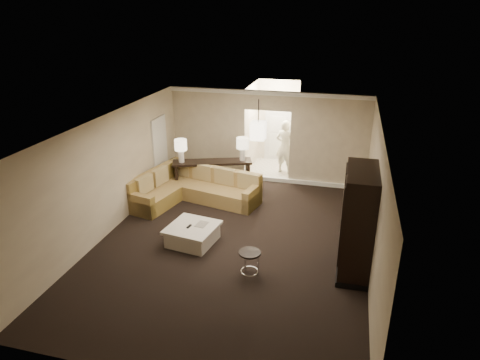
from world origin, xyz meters
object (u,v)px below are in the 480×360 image
(sectional_sofa, at_px, (191,189))
(armoire, at_px, (357,224))
(coffee_table, at_px, (193,234))
(drink_table, at_px, (250,259))
(console_table, at_px, (213,173))
(person, at_px, (285,144))

(sectional_sofa, distance_m, armoire, 5.02)
(sectional_sofa, height_order, coffee_table, sectional_sofa)
(coffee_table, relative_size, drink_table, 2.18)
(console_table, bearing_deg, armoire, -58.02)
(drink_table, xyz_separation_m, person, (-0.23, 5.89, 0.58))
(armoire, relative_size, drink_table, 3.97)
(coffee_table, xyz_separation_m, person, (1.34, 4.95, 0.75))
(coffee_table, bearing_deg, armoire, -2.47)
(armoire, distance_m, person, 5.58)
(armoire, height_order, person, armoire)
(sectional_sofa, relative_size, armoire, 1.54)
(person, bearing_deg, coffee_table, 90.28)
(console_table, distance_m, person, 2.67)
(drink_table, distance_m, person, 5.93)
(sectional_sofa, distance_m, coffee_table, 2.30)
(console_table, bearing_deg, coffee_table, -100.39)
(coffee_table, height_order, drink_table, drink_table)
(console_table, distance_m, drink_table, 4.51)
(sectional_sofa, height_order, console_table, console_table)
(armoire, bearing_deg, coffee_table, 177.53)
(sectional_sofa, bearing_deg, drink_table, -39.40)
(coffee_table, bearing_deg, drink_table, -31.00)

